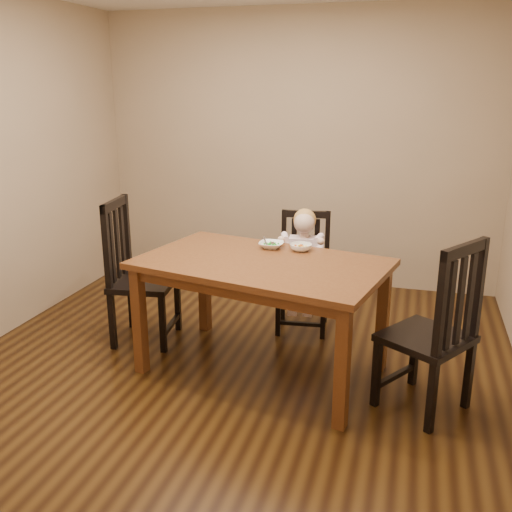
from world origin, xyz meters
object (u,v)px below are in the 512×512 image
(dining_table, at_px, (262,274))
(chair_child, at_px, (304,274))
(chair_left, at_px, (137,274))
(chair_right, at_px, (435,332))
(toddler, at_px, (303,259))
(bowl_peas, at_px, (271,245))
(bowl_veg, at_px, (301,247))

(dining_table, height_order, chair_child, chair_child)
(chair_child, relative_size, chair_left, 0.86)
(chair_right, relative_size, toddler, 2.04)
(toddler, bearing_deg, chair_right, 128.36)
(chair_right, xyz_separation_m, bowl_peas, (-1.17, 0.55, 0.31))
(dining_table, distance_m, bowl_veg, 0.40)
(dining_table, distance_m, chair_child, 0.90)
(bowl_veg, bearing_deg, chair_left, -177.01)
(toddler, relative_size, bowl_veg, 3.46)
(dining_table, height_order, toddler, toddler)
(bowl_veg, bearing_deg, toddler, 98.39)
(chair_right, distance_m, bowl_veg, 1.13)
(chair_child, height_order, bowl_peas, chair_child)
(chair_child, bearing_deg, bowl_peas, 67.76)
(chair_left, distance_m, bowl_veg, 1.33)
(dining_table, xyz_separation_m, toddler, (0.13, 0.80, -0.12))
(dining_table, relative_size, chair_child, 1.86)
(chair_left, relative_size, bowl_veg, 7.16)
(dining_table, height_order, bowl_veg, bowl_veg)
(toddler, height_order, bowl_veg, toddler)
(toddler, relative_size, bowl_peas, 3.05)
(chair_child, distance_m, bowl_peas, 0.66)
(dining_table, xyz_separation_m, bowl_veg, (0.20, 0.32, 0.12))
(bowl_peas, height_order, bowl_veg, bowl_veg)
(dining_table, height_order, chair_left, chair_left)
(chair_child, xyz_separation_m, toddler, (0.01, -0.05, 0.14))
(chair_left, distance_m, toddler, 1.34)
(toddler, distance_m, bowl_veg, 0.54)
(chair_child, bearing_deg, bowl_veg, 91.64)
(chair_right, relative_size, bowl_veg, 7.05)
(dining_table, bearing_deg, chair_child, 81.45)
(bowl_peas, relative_size, bowl_veg, 1.13)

